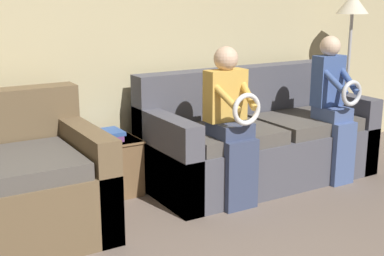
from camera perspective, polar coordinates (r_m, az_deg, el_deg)
wall_back at (r=4.29m, az=-14.09°, el=9.63°), size 7.79×0.06×2.55m
couch_main at (r=4.68m, az=6.88°, el=-1.42°), size 2.00×0.89×0.94m
child_left_seated at (r=4.00m, az=4.25°, el=0.85°), size 0.32×0.38×1.21m
child_right_seated at (r=4.68m, az=14.92°, el=2.64°), size 0.27×0.38×1.24m
side_shelf at (r=4.35m, az=-8.76°, el=-4.04°), size 0.46×0.40×0.46m
book_stack at (r=4.28m, az=-8.97°, el=-0.73°), size 0.22×0.25×0.08m
floor_lamp at (r=5.50m, az=16.66°, el=10.94°), size 0.31×0.31×1.59m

